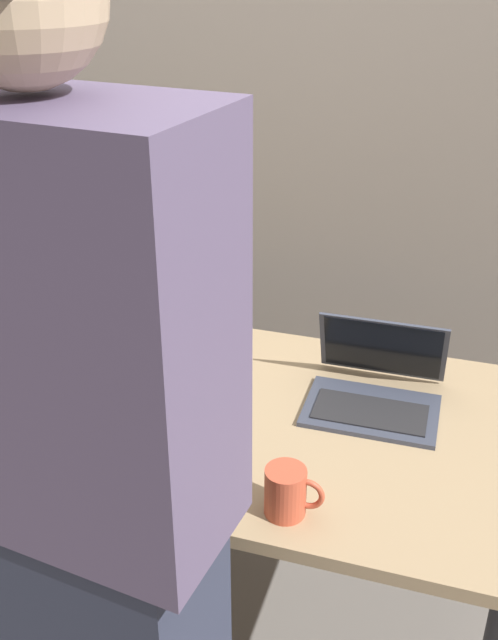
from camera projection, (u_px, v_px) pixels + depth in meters
ground_plane at (222, 606)px, 2.11m from camera, size 8.00×8.00×0.00m
desk at (218, 435)px, 1.83m from camera, size 1.51×0.82×0.70m
laptop at (375, 386)px, 1.79m from camera, size 0.32×0.30×0.20m
beer_bottle_dark at (91, 285)px, 2.13m from camera, size 0.07×0.07×0.30m
beer_bottle_brown at (124, 312)px, 2.00m from camera, size 0.07×0.07×0.30m
beer_bottle_amber at (96, 305)px, 2.05m from camera, size 0.08×0.08×0.28m
person_figure at (88, 531)px, 1.13m from camera, size 0.48×0.32×1.79m
coffee_mug at (287, 492)px, 1.43m from camera, size 0.12×0.08×0.10m
back_wall at (310, 93)px, 2.27m from camera, size 6.00×0.10×2.60m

